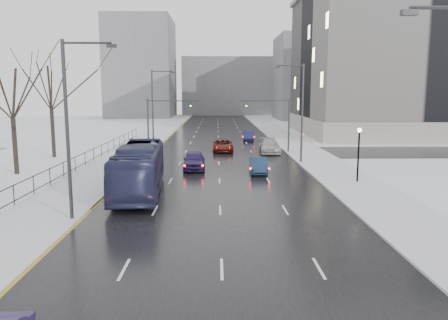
{
  "coord_description": "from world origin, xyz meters",
  "views": [
    {
      "loc": [
        -0.18,
        -3.98,
        7.21
      ],
      "look_at": [
        0.3,
        26.24,
        2.5
      ],
      "focal_mm": 35.0,
      "sensor_mm": 36.0,
      "label": 1
    }
  ],
  "objects_px": {
    "streetlight_r_mid": "(300,108)",
    "sedan_right_distant": "(248,136)",
    "mast_signal_right": "(280,118)",
    "sedan_right_cross": "(223,145)",
    "bus": "(139,168)",
    "streetlight_l_near": "(71,122)",
    "sedan_right_near": "(258,165)",
    "tree_park_e": "(54,158)",
    "lamppost_r_mid": "(359,147)",
    "tree_park_d": "(17,175)",
    "sedan_center_near": "(194,160)",
    "no_uturn_sign": "(302,137)",
    "mast_signal_left": "(157,119)",
    "streetlight_l_far": "(154,105)",
    "sedan_right_far": "(270,146)"
  },
  "relations": [
    {
      "from": "streetlight_r_mid",
      "to": "bus",
      "type": "relative_size",
      "value": 0.81
    },
    {
      "from": "mast_signal_right",
      "to": "tree_park_e",
      "type": "bearing_deg",
      "value": -171.1
    },
    {
      "from": "tree_park_d",
      "to": "streetlight_l_near",
      "type": "bearing_deg",
      "value": -55.47
    },
    {
      "from": "streetlight_l_far",
      "to": "sedan_right_cross",
      "type": "height_order",
      "value": "streetlight_l_far"
    },
    {
      "from": "tree_park_d",
      "to": "streetlight_l_far",
      "type": "distance_m",
      "value": 21.17
    },
    {
      "from": "no_uturn_sign",
      "to": "sedan_center_near",
      "type": "distance_m",
      "value": 13.89
    },
    {
      "from": "bus",
      "to": "sedan_right_near",
      "type": "distance_m",
      "value": 11.86
    },
    {
      "from": "bus",
      "to": "sedan_right_distant",
      "type": "bearing_deg",
      "value": 68.75
    },
    {
      "from": "mast_signal_right",
      "to": "lamppost_r_mid",
      "type": "bearing_deg",
      "value": -78.46
    },
    {
      "from": "streetlight_l_near",
      "to": "sedan_right_distant",
      "type": "distance_m",
      "value": 43.32
    },
    {
      "from": "tree_park_e",
      "to": "streetlight_l_near",
      "type": "bearing_deg",
      "value": -67.31
    },
    {
      "from": "tree_park_d",
      "to": "streetlight_l_far",
      "type": "xyz_separation_m",
      "value": [
        9.63,
        18.0,
        5.62
      ]
    },
    {
      "from": "mast_signal_left",
      "to": "bus",
      "type": "distance_m",
      "value": 21.11
    },
    {
      "from": "streetlight_l_near",
      "to": "streetlight_l_far",
      "type": "relative_size",
      "value": 1.0
    },
    {
      "from": "streetlight_l_near",
      "to": "sedan_center_near",
      "type": "bearing_deg",
      "value": 70.49
    },
    {
      "from": "sedan_right_near",
      "to": "mast_signal_right",
      "type": "bearing_deg",
      "value": 76.05
    },
    {
      "from": "mast_signal_right",
      "to": "sedan_right_cross",
      "type": "bearing_deg",
      "value": 173.19
    },
    {
      "from": "streetlight_l_far",
      "to": "tree_park_e",
      "type": "bearing_deg",
      "value": -141.43
    },
    {
      "from": "sedan_right_cross",
      "to": "sedan_right_far",
      "type": "relative_size",
      "value": 0.94
    },
    {
      "from": "mast_signal_left",
      "to": "sedan_center_near",
      "type": "xyz_separation_m",
      "value": [
        4.97,
        -11.59,
        -3.22
      ]
    },
    {
      "from": "no_uturn_sign",
      "to": "streetlight_l_far",
      "type": "bearing_deg",
      "value": 155.27
    },
    {
      "from": "tree_park_e",
      "to": "sedan_right_far",
      "type": "bearing_deg",
      "value": 8.27
    },
    {
      "from": "no_uturn_sign",
      "to": "streetlight_l_near",
      "type": "bearing_deg",
      "value": -125.89
    },
    {
      "from": "streetlight_r_mid",
      "to": "mast_signal_left",
      "type": "height_order",
      "value": "streetlight_r_mid"
    },
    {
      "from": "lamppost_r_mid",
      "to": "mast_signal_right",
      "type": "relative_size",
      "value": 0.66
    },
    {
      "from": "streetlight_l_near",
      "to": "sedan_right_distant",
      "type": "xyz_separation_m",
      "value": [
        12.67,
        41.14,
        -4.85
      ]
    },
    {
      "from": "lamppost_r_mid",
      "to": "sedan_right_distant",
      "type": "relative_size",
      "value": 0.96
    },
    {
      "from": "mast_signal_right",
      "to": "sedan_center_near",
      "type": "distance_m",
      "value": 15.44
    },
    {
      "from": "streetlight_l_near",
      "to": "sedan_right_near",
      "type": "distance_m",
      "value": 19.14
    },
    {
      "from": "bus",
      "to": "sedan_right_cross",
      "type": "bearing_deg",
      "value": 69.39
    },
    {
      "from": "sedan_right_near",
      "to": "sedan_right_distant",
      "type": "distance_m",
      "value": 26.8
    },
    {
      "from": "mast_signal_right",
      "to": "sedan_right_near",
      "type": "xyz_separation_m",
      "value": [
        -3.83,
        -13.63,
        -3.37
      ]
    },
    {
      "from": "streetlight_r_mid",
      "to": "streetlight_l_near",
      "type": "bearing_deg",
      "value": -129.24
    },
    {
      "from": "streetlight_l_near",
      "to": "lamppost_r_mid",
      "type": "relative_size",
      "value": 2.34
    },
    {
      "from": "sedan_right_far",
      "to": "no_uturn_sign",
      "type": "bearing_deg",
      "value": -46.92
    },
    {
      "from": "tree_park_e",
      "to": "streetlight_r_mid",
      "type": "xyz_separation_m",
      "value": [
        26.37,
        -4.0,
        5.62
      ]
    },
    {
      "from": "streetlight_r_mid",
      "to": "no_uturn_sign",
      "type": "height_order",
      "value": "streetlight_r_mid"
    },
    {
      "from": "mast_signal_right",
      "to": "sedan_right_distant",
      "type": "relative_size",
      "value": 1.47
    },
    {
      "from": "tree_park_e",
      "to": "lamppost_r_mid",
      "type": "distance_m",
      "value": 32.52
    },
    {
      "from": "sedan_right_cross",
      "to": "sedan_right_distant",
      "type": "xyz_separation_m",
      "value": [
        3.99,
        12.33,
        -0.0
      ]
    },
    {
      "from": "mast_signal_left",
      "to": "sedan_right_distant",
      "type": "height_order",
      "value": "mast_signal_left"
    },
    {
      "from": "tree_park_d",
      "to": "sedan_center_near",
      "type": "xyz_separation_m",
      "value": [
        15.45,
        2.41,
        0.89
      ]
    },
    {
      "from": "lamppost_r_mid",
      "to": "mast_signal_left",
      "type": "height_order",
      "value": "mast_signal_left"
    },
    {
      "from": "tree_park_e",
      "to": "sedan_center_near",
      "type": "bearing_deg",
      "value": -25.59
    },
    {
      "from": "tree_park_e",
      "to": "sedan_center_near",
      "type": "height_order",
      "value": "tree_park_e"
    },
    {
      "from": "streetlight_r_mid",
      "to": "sedan_center_near",
      "type": "bearing_deg",
      "value": -161.16
    },
    {
      "from": "sedan_right_cross",
      "to": "mast_signal_left",
      "type": "bearing_deg",
      "value": -174.72
    },
    {
      "from": "streetlight_l_near",
      "to": "sedan_right_distant",
      "type": "bearing_deg",
      "value": 72.89
    },
    {
      "from": "streetlight_r_mid",
      "to": "sedan_right_distant",
      "type": "distance_m",
      "value": 22.0
    },
    {
      "from": "no_uturn_sign",
      "to": "sedan_right_cross",
      "type": "height_order",
      "value": "no_uturn_sign"
    }
  ]
}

